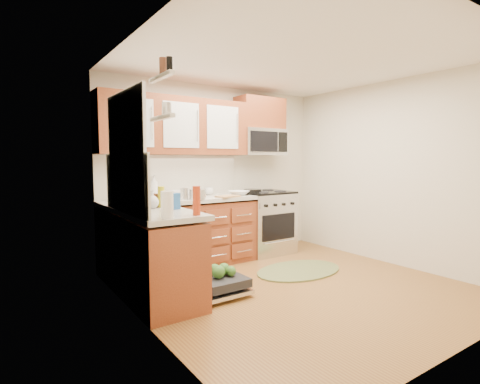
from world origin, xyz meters
TOP-DOWN VIEW (x-y plane):
  - floor at (0.00, 0.00)m, footprint 3.50×3.50m
  - ceiling at (0.00, 0.00)m, footprint 3.50×3.50m
  - wall_back at (0.00, 1.75)m, footprint 3.50×0.04m
  - wall_front at (0.00, -1.75)m, footprint 3.50×0.04m
  - wall_left at (-1.75, 0.00)m, footprint 0.04×3.50m
  - wall_right at (1.75, 0.00)m, footprint 0.04×3.50m
  - base_cabinet_back at (-0.73, 1.45)m, footprint 2.05×0.60m
  - base_cabinet_left at (-1.45, 0.52)m, footprint 0.60×1.25m
  - countertop_back at (-0.72, 1.44)m, footprint 2.07×0.64m
  - countertop_left at (-1.44, 0.53)m, footprint 0.64×1.27m
  - backsplash_back at (-0.73, 1.74)m, footprint 2.05×0.02m
  - backsplash_left at (-1.74, 0.52)m, footprint 0.02×1.25m
  - upper_cabinets at (-0.73, 1.57)m, footprint 2.05×0.35m
  - cabinet_over_mw at (0.68, 1.57)m, footprint 0.76×0.35m
  - range at (0.68, 1.43)m, footprint 0.76×0.64m
  - microwave at (0.68, 1.55)m, footprint 0.76×0.38m
  - sink at (-1.25, 1.42)m, footprint 0.62×0.50m
  - dishwasher at (-0.86, 0.30)m, footprint 0.70×0.60m
  - window at (-1.74, 0.50)m, footprint 0.03×1.05m
  - window_blind at (-1.71, 0.50)m, footprint 0.02×0.96m
  - shelf_upper at (-1.72, -0.35)m, footprint 0.04×0.40m
  - shelf_lower at (-1.72, -0.35)m, footprint 0.04×0.40m
  - rug at (0.44, 0.42)m, footprint 1.42×1.18m
  - skillet at (0.40, 1.38)m, footprint 0.31×0.31m
  - stock_pot at (-0.60, 1.22)m, footprint 0.29×0.29m
  - cutting_board at (-0.13, 1.22)m, footprint 0.34×0.24m
  - canister at (-0.77, 1.25)m, footprint 0.13×0.13m
  - paper_towel_roll at (-1.55, -0.02)m, footprint 0.12×0.12m
  - mustard_bottle at (-1.30, 0.71)m, footprint 0.09×0.09m
  - red_bottle at (-1.25, 0.00)m, footprint 0.09×0.09m
  - wooden_box at (-1.40, 0.78)m, footprint 0.17×0.15m
  - blue_carton at (-1.25, 0.48)m, footprint 0.11×0.07m
  - bowl_a at (0.13, 1.34)m, footprint 0.34×0.34m
  - bowl_b at (-0.67, 1.59)m, footprint 0.30×0.30m
  - cup at (-0.19, 1.65)m, footprint 0.17×0.17m
  - soap_bottle_a at (-1.00, 1.68)m, footprint 0.12×0.12m
  - soap_bottle_b at (-1.44, 1.05)m, footprint 0.10×0.10m
  - soap_bottle_c at (-1.41, 0.69)m, footprint 0.19×0.19m

SIDE VIEW (x-z plane):
  - floor at x=0.00m, z-range 0.00..0.00m
  - rug at x=0.44m, z-range 0.00..0.02m
  - dishwasher at x=-0.86m, z-range 0.00..0.20m
  - base_cabinet_back at x=-0.73m, z-range 0.00..0.85m
  - base_cabinet_left at x=-1.45m, z-range 0.00..0.85m
  - range at x=0.68m, z-range 0.00..0.95m
  - sink at x=-1.25m, z-range 0.67..0.93m
  - countertop_back at x=-0.72m, z-range 0.88..0.93m
  - countertop_left at x=-1.44m, z-range 0.88..0.93m
  - cutting_board at x=-0.13m, z-range 0.93..0.95m
  - bowl_a at x=0.13m, z-range 0.93..0.99m
  - bowl_b at x=-0.67m, z-range 0.93..1.01m
  - skillet at x=0.40m, z-range 0.95..1.00m
  - cup at x=-0.19m, z-range 0.93..1.03m
  - stock_pot at x=-0.60m, z-range 0.93..1.06m
  - wooden_box at x=-1.40m, z-range 0.93..1.07m
  - canister at x=-0.77m, z-range 0.93..1.08m
  - blue_carton at x=-1.25m, z-range 0.93..1.09m
  - soap_bottle_c at x=-1.41m, z-range 0.93..1.11m
  - soap_bottle_b at x=-1.44m, z-range 0.93..1.14m
  - mustard_bottle at x=-1.30m, z-range 0.93..1.15m
  - paper_towel_roll at x=-1.55m, z-range 0.93..1.16m
  - red_bottle at x=-1.25m, z-range 0.93..1.19m
  - soap_bottle_a at x=-1.00m, z-range 0.93..1.23m
  - backsplash_back at x=-0.73m, z-range 0.93..1.49m
  - backsplash_left at x=-1.74m, z-range 0.93..1.49m
  - wall_back at x=0.00m, z-range 0.00..2.50m
  - wall_front at x=0.00m, z-range 0.00..2.50m
  - wall_left at x=-1.75m, z-range 0.00..2.50m
  - wall_right at x=1.75m, z-range 0.00..2.50m
  - window at x=-1.74m, z-range 1.02..2.08m
  - microwave at x=0.68m, z-range 1.50..1.90m
  - shelf_lower at x=-1.72m, z-range 1.74..1.76m
  - upper_cabinets at x=-0.73m, z-range 1.50..2.25m
  - window_blind at x=-1.71m, z-range 1.68..2.08m
  - shelf_upper at x=-1.72m, z-range 2.03..2.06m
  - cabinet_over_mw at x=0.68m, z-range 1.90..2.37m
  - ceiling at x=0.00m, z-range 2.50..2.50m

